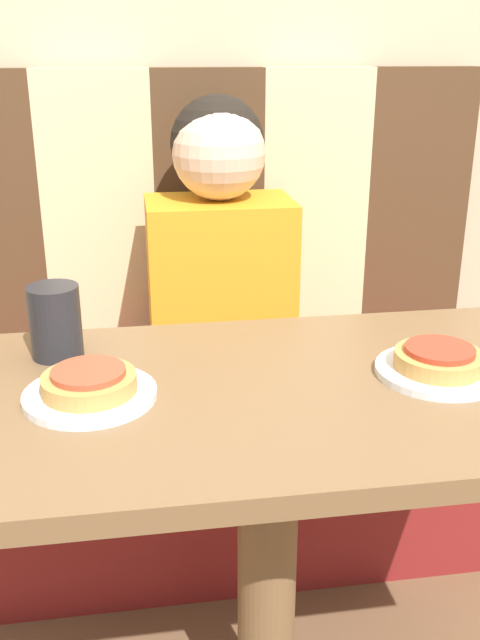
% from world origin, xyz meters
% --- Properties ---
extents(wall_back, '(7.00, 0.05, 2.60)m').
position_xyz_m(wall_back, '(0.00, 0.90, 1.30)').
color(wall_back, '#C6B28E').
rests_on(wall_back, ground_plane).
extents(booth_seat, '(1.36, 0.50, 0.45)m').
position_xyz_m(booth_seat, '(0.00, 0.60, 0.22)').
color(booth_seat, maroon).
rests_on(booth_seat, ground_plane).
extents(booth_backrest, '(1.36, 0.06, 0.71)m').
position_xyz_m(booth_backrest, '(-0.00, 0.81, 0.80)').
color(booth_backrest, '#4C331E').
rests_on(booth_backrest, booth_seat).
extents(dining_table, '(1.04, 0.56, 0.72)m').
position_xyz_m(dining_table, '(0.00, 0.00, 0.61)').
color(dining_table, brown).
rests_on(dining_table, ground_plane).
extents(person, '(0.33, 0.24, 0.67)m').
position_xyz_m(person, '(0.00, 0.60, 0.79)').
color(person, orange).
rests_on(person, booth_seat).
extents(plate_left, '(0.20, 0.20, 0.01)m').
position_xyz_m(plate_left, '(-0.27, -0.00, 0.73)').
color(plate_left, white).
rests_on(plate_left, dining_table).
extents(plate_right, '(0.20, 0.20, 0.01)m').
position_xyz_m(plate_right, '(0.27, -0.00, 0.73)').
color(plate_right, white).
rests_on(plate_right, dining_table).
extents(pizza_left, '(0.14, 0.14, 0.03)m').
position_xyz_m(pizza_left, '(-0.27, -0.00, 0.75)').
color(pizza_left, '#C68E47').
rests_on(pizza_left, plate_left).
extents(pizza_right, '(0.14, 0.14, 0.03)m').
position_xyz_m(pizza_right, '(0.27, -0.00, 0.75)').
color(pizza_right, '#C68E47').
rests_on(pizza_right, plate_right).
extents(drinking_cup, '(0.08, 0.08, 0.12)m').
position_xyz_m(drinking_cup, '(-0.33, 0.17, 0.78)').
color(drinking_cup, '#232328').
rests_on(drinking_cup, dining_table).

